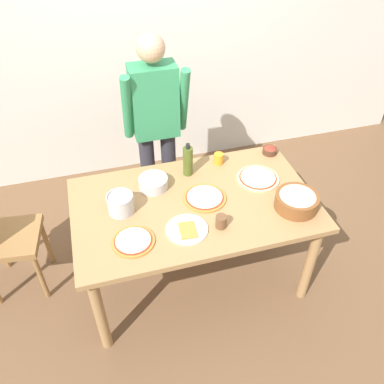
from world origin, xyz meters
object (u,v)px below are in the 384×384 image
object	(u,v)px
pizza_second_cooked	(205,197)
mixing_bowl_steel	(153,183)
dining_table	(194,212)
cup_small_brown	(221,222)
popcorn_bowl	(297,200)
steel_pot	(121,203)
person_cook	(156,123)
cup_orange	(219,159)
plate_with_slice	(187,229)
pizza_raw_on_board	(258,178)
olive_oil_bottle	(188,161)
pizza_cooked_on_tray	(133,241)
small_sauce_bowl	(270,150)

from	to	relation	value
pizza_second_cooked	mixing_bowl_steel	xyz separation A→B (m)	(-0.30, 0.21, 0.03)
dining_table	cup_small_brown	world-z (taller)	cup_small_brown
popcorn_bowl	cup_small_brown	xyz separation A→B (m)	(-0.53, -0.03, -0.02)
steel_pot	cup_small_brown	size ratio (longest dim) A/B	2.04
person_cook	cup_orange	distance (m)	0.56
plate_with_slice	cup_small_brown	distance (m)	0.21
steel_pot	cup_small_brown	distance (m)	0.65
person_cook	pizza_raw_on_board	bearing A→B (deg)	-47.45
olive_oil_bottle	steel_pot	size ratio (longest dim) A/B	1.48
dining_table	person_cook	world-z (taller)	person_cook
person_cook	olive_oil_bottle	distance (m)	0.47
pizza_second_cooked	plate_with_slice	size ratio (longest dim) A/B	1.11
dining_table	pizza_cooked_on_tray	distance (m)	0.51
pizza_second_cooked	cup_small_brown	distance (m)	0.28
person_cook	pizza_cooked_on_tray	xyz separation A→B (m)	(-0.36, -0.99, -0.17)
dining_table	popcorn_bowl	size ratio (longest dim) A/B	5.71
dining_table	olive_oil_bottle	world-z (taller)	olive_oil_bottle
person_cook	steel_pot	xyz separation A→B (m)	(-0.39, -0.71, -0.11)
pizza_second_cooked	cup_small_brown	bearing A→B (deg)	-85.96
small_sauce_bowl	steel_pot	xyz separation A→B (m)	(-1.19, -0.33, 0.04)
steel_pot	cup_orange	world-z (taller)	steel_pot
mixing_bowl_steel	steel_pot	xyz separation A→B (m)	(-0.25, -0.18, 0.03)
pizza_cooked_on_tray	person_cook	bearing A→B (deg)	70.20
dining_table	pizza_cooked_on_tray	world-z (taller)	pizza_cooked_on_tray
pizza_cooked_on_tray	olive_oil_bottle	distance (m)	0.74
olive_oil_bottle	dining_table	bearing A→B (deg)	-98.06
dining_table	popcorn_bowl	world-z (taller)	popcorn_bowl
dining_table	olive_oil_bottle	bearing A→B (deg)	81.94
pizza_cooked_on_tray	mixing_bowl_steel	xyz separation A→B (m)	(0.22, 0.46, 0.03)
popcorn_bowl	pizza_cooked_on_tray	bearing A→B (deg)	-179.27
cup_small_brown	steel_pot	bearing A→B (deg)	151.60
pizza_raw_on_board	cup_orange	xyz separation A→B (m)	(-0.21, 0.25, 0.03)
olive_oil_bottle	pizza_second_cooked	bearing A→B (deg)	-83.14
dining_table	cup_orange	distance (m)	0.49
small_sauce_bowl	plate_with_slice	bearing A→B (deg)	-143.27
olive_oil_bottle	small_sauce_bowl	bearing A→B (deg)	6.22
popcorn_bowl	olive_oil_bottle	xyz separation A→B (m)	(-0.58, 0.53, 0.05)
pizza_raw_on_board	cup_small_brown	xyz separation A→B (m)	(-0.40, -0.37, 0.03)
small_sauce_bowl	cup_small_brown	size ratio (longest dim) A/B	1.29
small_sauce_bowl	mixing_bowl_steel	bearing A→B (deg)	-170.57
pizza_raw_on_board	plate_with_slice	size ratio (longest dim) A/B	1.15
pizza_cooked_on_tray	cup_orange	size ratio (longest dim) A/B	3.04
olive_oil_bottle	pizza_cooked_on_tray	bearing A→B (deg)	-131.78
cup_small_brown	person_cook	bearing A→B (deg)	100.37
pizza_cooked_on_tray	small_sauce_bowl	world-z (taller)	small_sauce_bowl
olive_oil_bottle	steel_pot	bearing A→B (deg)	-153.43
small_sauce_bowl	steel_pot	distance (m)	1.23
person_cook	popcorn_bowl	distance (m)	1.22
pizza_raw_on_board	pizza_second_cooked	world-z (taller)	same
olive_oil_bottle	cup_orange	xyz separation A→B (m)	(0.25, 0.06, -0.07)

